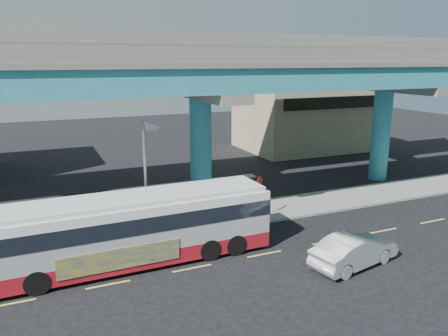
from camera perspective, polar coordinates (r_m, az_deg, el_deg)
name	(u,v)px	position (r m, az deg, el deg)	size (l,w,h in m)	color
ground	(262,252)	(23.52, 4.95, -10.86)	(120.00, 120.00, 0.00)	black
sidewalk	(221,217)	(28.07, -0.42, -6.43)	(70.00, 4.00, 0.15)	gray
lane_markings	(264,254)	(23.28, 5.31, -11.12)	(58.00, 0.12, 0.01)	#D8C64C
viaduct	(199,71)	(29.68, -3.25, 12.55)	(52.00, 12.40, 11.70)	teal
building_beige	(306,117)	(50.79, 10.64, 6.52)	(14.00, 10.23, 7.00)	tan
transit_bus	(137,226)	(22.02, -11.31, -7.48)	(13.56, 3.13, 3.47)	maroon
sedan	(354,250)	(22.60, 16.65, -10.27)	(5.09, 2.63, 1.60)	#ABAAAF
street_lamp	(147,163)	(23.39, -10.01, 0.66)	(0.50, 2.23, 6.67)	gray
stop_sign	(259,188)	(27.13, 4.65, -2.61)	(0.67, 0.53, 2.74)	gray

